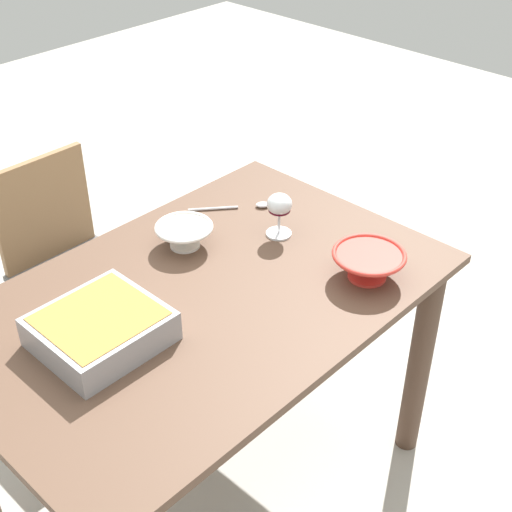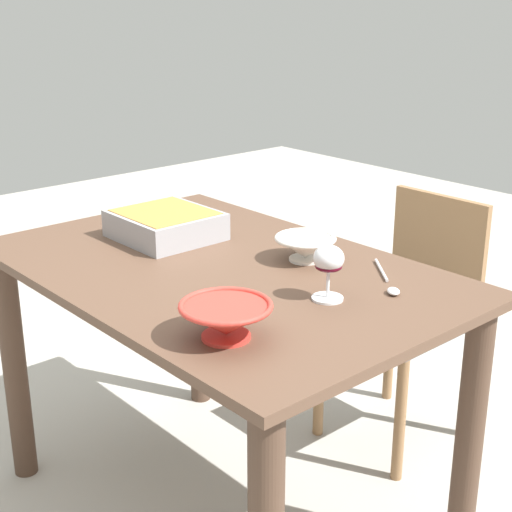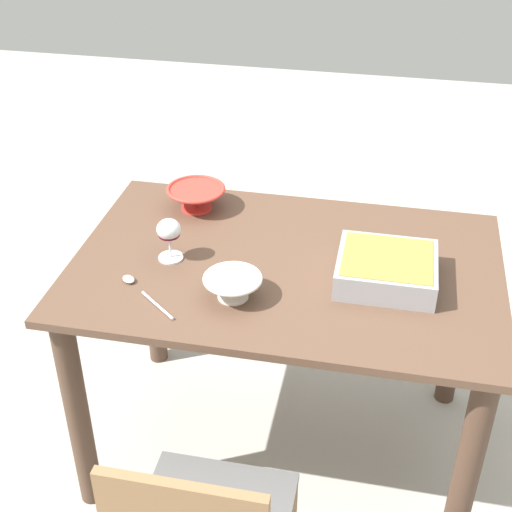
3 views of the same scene
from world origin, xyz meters
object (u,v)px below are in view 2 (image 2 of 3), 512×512
(dining_table, at_px, (221,320))
(casserole_dish, at_px, (165,223))
(wine_glass, at_px, (329,263))
(mixing_bowl, at_px, (305,247))
(chair, at_px, (413,309))
(small_bowl, at_px, (226,318))
(serving_spoon, at_px, (389,283))

(dining_table, height_order, casserole_dish, casserole_dish)
(wine_glass, relative_size, mixing_bowl, 0.81)
(mixing_bowl, bearing_deg, chair, -84.66)
(wine_glass, distance_m, casserole_dish, 0.64)
(dining_table, xyz_separation_m, casserole_dish, (0.30, -0.03, 0.20))
(chair, height_order, small_bowl, small_bowl)
(mixing_bowl, xyz_separation_m, serving_spoon, (-0.27, -0.02, -0.03))
(chair, distance_m, mixing_bowl, 0.68)
(dining_table, height_order, wine_glass, wine_glass)
(small_bowl, bearing_deg, chair, -74.49)
(wine_glass, distance_m, serving_spoon, 0.20)
(small_bowl, height_order, serving_spoon, small_bowl)
(casserole_dish, bearing_deg, chair, -115.88)
(small_bowl, bearing_deg, dining_table, -37.22)
(mixing_bowl, height_order, small_bowl, small_bowl)
(casserole_dish, bearing_deg, wine_glass, -178.98)
(chair, distance_m, small_bowl, 1.14)
(mixing_bowl, bearing_deg, serving_spoon, -175.42)
(chair, relative_size, serving_spoon, 3.97)
(dining_table, height_order, chair, chair)
(mixing_bowl, relative_size, serving_spoon, 0.80)
(chair, bearing_deg, casserole_dish, 64.12)
(casserole_dish, xyz_separation_m, mixing_bowl, (-0.41, -0.17, -0.01))
(dining_table, distance_m, wine_glass, 0.43)
(chair, relative_size, mixing_bowl, 4.97)
(dining_table, relative_size, chair, 1.55)
(dining_table, height_order, small_bowl, small_bowl)
(wine_glass, relative_size, serving_spoon, 0.64)
(mixing_bowl, bearing_deg, dining_table, 59.54)
(mixing_bowl, height_order, serving_spoon, mixing_bowl)
(chair, relative_size, small_bowl, 4.18)
(mixing_bowl, bearing_deg, casserole_dish, 21.88)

